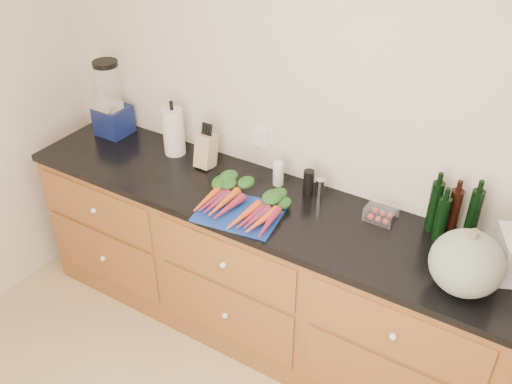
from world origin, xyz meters
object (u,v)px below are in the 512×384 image
Objects in this scene: cutting_board at (240,213)px; carrots at (245,202)px; squash at (467,263)px; paper_towel at (174,132)px; tomato_box at (381,213)px; blender_appliance at (111,103)px; knife_block at (206,151)px.

cutting_board is 0.88× the size of carrots.
paper_towel is at bearing 171.03° from squash.
tomato_box is at bearing 0.45° from paper_towel.
squash is 0.56m from tomato_box.
cutting_board is at bearing -151.93° from tomato_box.
cutting_board is at bearing -15.57° from blender_appliance.
knife_block is at bearing -4.71° from paper_towel.
tomato_box is at bearing 148.75° from squash.
tomato_box is (0.62, 0.33, 0.03)m from cutting_board.
cutting_board is 2.15× the size of knife_block.
knife_block is (-1.51, 0.26, -0.04)m from squash.
tomato_box is at bearing 24.13° from carrots.
squash is 0.65× the size of blender_appliance.
blender_appliance reaches higher than knife_block.
squash is 1.77m from paper_towel.
paper_towel is at bearing 0.31° from blender_appliance.
tomato_box reaches higher than cutting_board.
paper_towel reaches higher than squash.
carrots is 0.68m from tomato_box.
knife_block is (0.72, -0.02, -0.11)m from blender_appliance.
carrots reaches higher than tomato_box.
squash reaches higher than tomato_box.
blender_appliance is 0.48m from paper_towel.
squash is 2.09× the size of tomato_box.
blender_appliance reaches higher than squash.
squash is at bearing -9.65° from knife_block.
cutting_board is at bearing -35.64° from knife_block.
blender_appliance is 1.77m from tomato_box.
paper_towel is at bearing -179.55° from tomato_box.
squash is at bearing -31.25° from tomato_box.
blender_appliance is at bearing 178.62° from knife_block.
paper_towel is (-0.66, 0.32, 0.13)m from cutting_board.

